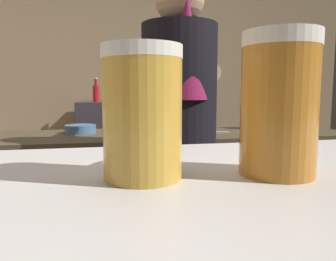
{
  "coord_description": "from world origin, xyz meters",
  "views": [
    {
      "loc": [
        -0.07,
        -1.29,
        1.18
      ],
      "look_at": [
        0.03,
        -0.75,
        1.12
      ],
      "focal_mm": 34.66,
      "sensor_mm": 36.0,
      "label": 1
    }
  ],
  "objects": [
    {
      "name": "wall_back",
      "position": [
        0.0,
        2.2,
        1.35
      ],
      "size": [
        5.2,
        0.1,
        2.7
      ],
      "primitive_type": "cube",
      "color": "#99815E",
      "rests_on": "ground"
    },
    {
      "name": "prep_counter",
      "position": [
        0.35,
        0.6,
        0.47
      ],
      "size": [
        2.1,
        0.6,
        0.93
      ],
      "primitive_type": "cube",
      "color": "#4C402D",
      "rests_on": "ground"
    },
    {
      "name": "back_shelf",
      "position": [
        0.08,
        1.92,
        0.54
      ],
      "size": [
        0.85,
        0.36,
        1.08
      ],
      "primitive_type": "cube",
      "color": "#37323A",
      "rests_on": "ground"
    },
    {
      "name": "bartender",
      "position": [
        0.26,
        0.15,
        0.98
      ],
      "size": [
        0.45,
        0.53,
        1.7
      ],
      "rotation": [
        0.0,
        0.0,
        1.68
      ],
      "color": "#36333E",
      "rests_on": "ground"
    },
    {
      "name": "knife_block",
      "position": [
        0.99,
        0.69,
        1.04
      ],
      "size": [
        0.1,
        0.08,
        0.29
      ],
      "color": "olive",
      "rests_on": "prep_counter"
    },
    {
      "name": "mixing_bowl",
      "position": [
        -0.22,
        0.69,
        0.96
      ],
      "size": [
        0.18,
        0.18,
        0.05
      ],
      "primitive_type": "cylinder",
      "color": "#436B94",
      "rests_on": "prep_counter"
    },
    {
      "name": "chefs_knife",
      "position": [
        0.54,
        0.55,
        0.94
      ],
      "size": [
        0.24,
        0.07,
        0.01
      ],
      "primitive_type": "cube",
      "rotation": [
        0.0,
        0.0,
        -0.17
      ],
      "color": "silver",
      "rests_on": "prep_counter"
    },
    {
      "name": "pint_glass_near",
      "position": [
        -0.04,
        -0.97,
        1.16
      ],
      "size": [
        0.08,
        0.08,
        0.13
      ],
      "color": "gold",
      "rests_on": "bar_counter"
    },
    {
      "name": "pint_glass_far",
      "position": [
        0.1,
        -0.99,
        1.17
      ],
      "size": [
        0.08,
        0.08,
        0.15
      ],
      "color": "#BD7627",
      "rests_on": "bar_counter"
    },
    {
      "name": "bottle_soy",
      "position": [
        -0.15,
        1.92,
        1.17
      ],
      "size": [
        0.06,
        0.06,
        0.23
      ],
      "color": "red",
      "rests_on": "back_shelf"
    },
    {
      "name": "bottle_vinegar",
      "position": [
        0.23,
        1.91,
        1.15
      ],
      "size": [
        0.06,
        0.06,
        0.18
      ],
      "color": "#D2D085",
      "rests_on": "back_shelf"
    }
  ]
}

